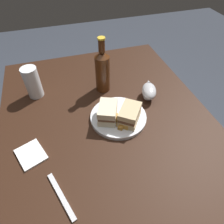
{
  "coord_description": "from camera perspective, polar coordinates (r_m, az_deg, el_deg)",
  "views": [
    {
      "loc": [
        -0.6,
        0.15,
        1.42
      ],
      "look_at": [
        -0.02,
        -0.02,
        0.81
      ],
      "focal_mm": 32.31,
      "sensor_mm": 36.0,
      "label": 1
    }
  ],
  "objects": [
    {
      "name": "ground_plane",
      "position": [
        1.55,
        -1.09,
        -21.11
      ],
      "size": [
        6.0,
        6.0,
        0.0
      ],
      "primitive_type": "plane",
      "color": "#333842"
    },
    {
      "name": "dining_table",
      "position": [
        1.21,
        -1.35,
        -13.77
      ],
      "size": [
        1.11,
        0.91,
        0.78
      ],
      "primitive_type": "cube",
      "color": "black",
      "rests_on": "ground"
    },
    {
      "name": "plate",
      "position": [
        0.87,
        1.8,
        -1.41
      ],
      "size": [
        0.24,
        0.24,
        0.02
      ],
      "primitive_type": "cylinder",
      "color": "white",
      "rests_on": "dining_table"
    },
    {
      "name": "sandwich_half_left",
      "position": [
        0.83,
        -1.51,
        -0.13
      ],
      "size": [
        0.13,
        0.11,
        0.07
      ],
      "color": "beige",
      "rests_on": "plate"
    },
    {
      "name": "sandwich_half_right",
      "position": [
        0.83,
        5.03,
        -0.69
      ],
      "size": [
        0.13,
        0.12,
        0.07
      ],
      "color": "#CCB284",
      "rests_on": "plate"
    },
    {
      "name": "potato_wedge_front",
      "position": [
        0.83,
        2.78,
        -3.49
      ],
      "size": [
        0.06,
        0.05,
        0.01
      ],
      "primitive_type": "cube",
      "rotation": [
        0.0,
        0.0,
        5.66
      ],
      "color": "#B77F33",
      "rests_on": "plate"
    },
    {
      "name": "potato_wedge_middle",
      "position": [
        0.82,
        3.07,
        -3.76
      ],
      "size": [
        0.05,
        0.05,
        0.02
      ],
      "primitive_type": "cube",
      "rotation": [
        0.0,
        0.0,
        0.85
      ],
      "color": "gold",
      "rests_on": "plate"
    },
    {
      "name": "potato_wedge_back",
      "position": [
        0.84,
        1.77,
        -2.07
      ],
      "size": [
        0.06,
        0.03,
        0.02
      ],
      "primitive_type": "cube",
      "rotation": [
        0.0,
        0.0,
        3.35
      ],
      "color": "gold",
      "rests_on": "plate"
    },
    {
      "name": "pint_glass",
      "position": [
        1.02,
        -21.41,
        7.33
      ],
      "size": [
        0.07,
        0.07,
        0.15
      ],
      "color": "white",
      "rests_on": "dining_table"
    },
    {
      "name": "gravy_boat",
      "position": [
        0.97,
        10.41,
        5.93
      ],
      "size": [
        0.13,
        0.1,
        0.07
      ],
      "color": "#B7B7BC",
      "rests_on": "dining_table"
    },
    {
      "name": "cider_bottle",
      "position": [
        0.97,
        -2.69,
        11.7
      ],
      "size": [
        0.07,
        0.07,
        0.27
      ],
      "color": "#47230F",
      "rests_on": "dining_table"
    },
    {
      "name": "napkin",
      "position": [
        0.82,
        -21.94,
        -11.06
      ],
      "size": [
        0.14,
        0.12,
        0.01
      ],
      "primitive_type": "cube",
      "rotation": [
        0.0,
        0.0,
        0.38
      ],
      "color": "white",
      "rests_on": "dining_table"
    },
    {
      "name": "fork",
      "position": [
        0.71,
        -14.15,
        -22.06
      ],
      "size": [
        0.18,
        0.07,
        0.01
      ],
      "primitive_type": "cube",
      "rotation": [
        0.0,
        0.0,
        0.33
      ],
      "color": "silver",
      "rests_on": "dining_table"
    }
  ]
}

